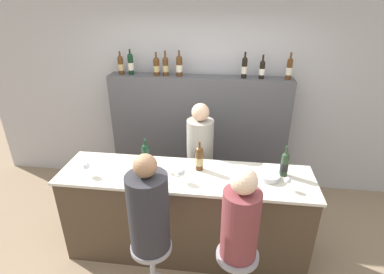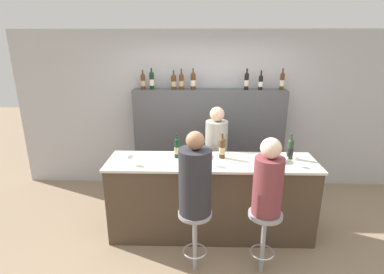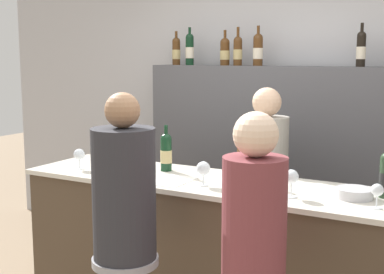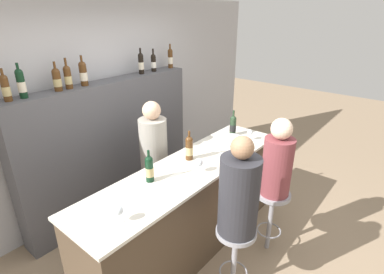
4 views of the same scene
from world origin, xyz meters
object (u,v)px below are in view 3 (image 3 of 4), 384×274
Objects in this scene: wine_bottle_backbar_4 at (258,49)px; wine_glass_1 at (203,169)px; wine_bottle_backbar_0 at (176,51)px; bartender at (265,205)px; wine_glass_0 at (79,155)px; guest_seated_left at (124,188)px; guest_seated_right at (254,210)px; wine_bottle_backbar_1 at (190,49)px; wine_glass_2 at (291,177)px; wine_glass_3 at (377,191)px; metal_bowl at (354,193)px; wine_bottle_counter_0 at (166,152)px; wine_bottle_backbar_5 at (361,49)px; wine_bottle_counter_1 at (243,159)px; wine_bottle_backbar_3 at (238,51)px; wine_bottle_backbar_2 at (225,51)px.

wine_glass_1 is (0.24, -1.41, -0.71)m from wine_bottle_backbar_4.
bartender is at bearing -30.73° from wine_bottle_backbar_0.
bartender is at bearing 34.86° from wine_glass_0.
wine_bottle_backbar_4 is 0.37× the size of guest_seated_left.
guest_seated_right is 0.52× the size of bartender.
wine_bottle_backbar_1 is 2.13× the size of wine_glass_2.
wine_glass_3 is 1.21m from bartender.
wine_bottle_backbar_0 is at bearing 92.81° from wine_glass_0.
wine_glass_0 is 0.70× the size of metal_bowl.
wine_glass_2 is (1.56, -1.41, -0.69)m from wine_bottle_backbar_0.
bartender is at bearing 140.19° from wine_glass_3.
wine_bottle_counter_0 is 1.42m from wine_glass_3.
wine_bottle_backbar_4 is 1.73m from wine_glass_0.
bartender reaches higher than wine_glass_0.
wine_bottle_backbar_5 is at bearing 42.46° from wine_glass_0.
wine_glass_2 is at bearing -91.79° from wine_bottle_backbar_5.
guest_seated_right is (0.79, -1.96, -0.74)m from wine_bottle_backbar_4.
wine_bottle_counter_1 is at bearing 148.09° from wine_glass_2.
wine_bottle_counter_0 is at bearing 149.26° from wine_glass_1.
wine_glass_3 is at bearing -9.88° from wine_bottle_counter_0.
guest_seated_left is 1.37m from bartender.
wine_bottle_backbar_3 is (0.46, 0.00, -0.02)m from wine_bottle_backbar_1.
wine_bottle_counter_0 is 1.48m from wine_bottle_backbar_0.
wine_bottle_backbar_2 is at bearing 73.71° from wine_glass_0.
wine_bottle_counter_0 is at bearing 24.27° from wine_glass_0.
wine_bottle_backbar_3 is 2.48× the size of wine_glass_3.
wine_bottle_backbar_2 reaches higher than bartender.
wine_glass_0 is 0.17× the size of guest_seated_right.
wine_bottle_backbar_2 is (-0.69, 1.16, 0.67)m from wine_bottle_counter_1.
wine_bottle_backbar_3 is 1.66m from wine_glass_0.
wine_bottle_backbar_3 is at bearing 135.25° from metal_bowl.
guest_seated_left is (0.71, -1.96, -0.73)m from wine_bottle_backbar_1.
wine_glass_1 is 1.13× the size of wine_glass_3.
wine_bottle_backbar_4 is at bearing 0.00° from wine_bottle_backbar_2.
wine_bottle_backbar_3 is at bearing 128.20° from bartender.
wine_bottle_counter_1 reaches higher than wine_glass_2.
wine_bottle_backbar_3 is 0.98× the size of wine_bottle_backbar_4.
guest_seated_left is (-0.72, -0.55, -0.02)m from wine_glass_2.
metal_bowl is at bearing -44.75° from wine_bottle_backbar_3.
wine_bottle_backbar_2 is 0.19× the size of bartender.
wine_glass_0 is (-0.71, -1.41, -0.72)m from wine_bottle_backbar_4.
guest_seated_left reaches higher than wine_glass_1.
wine_bottle_backbar_2 reaches higher than metal_bowl.
wine_bottle_backbar_2 is 0.34× the size of guest_seated_left.
wine_glass_2 reaches higher than wine_glass_1.
wine_bottle_backbar_4 is 2.23× the size of wine_glass_1.
wine_glass_1 is at bearing -80.33° from wine_bottle_backbar_4.
wine_bottle_counter_1 is at bearing -44.81° from wine_bottle_backbar_0.
guest_seated_right is (-0.44, -0.55, -0.02)m from wine_glass_3.
wine_glass_0 reaches higher than wine_glass_3.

